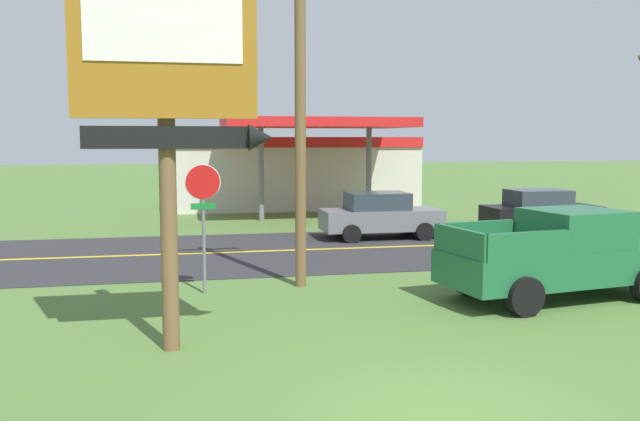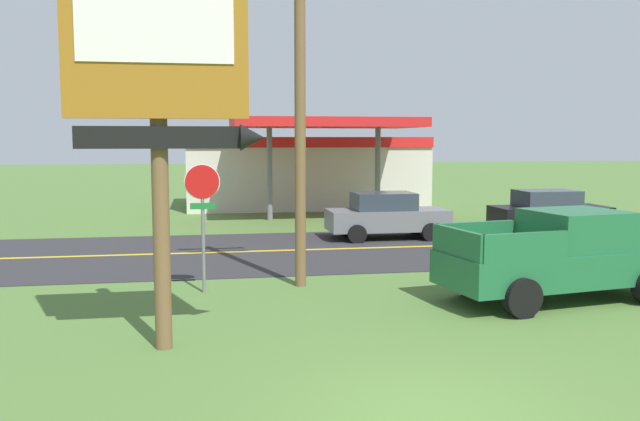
% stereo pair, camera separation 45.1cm
% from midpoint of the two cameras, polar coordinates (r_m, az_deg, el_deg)
% --- Properties ---
extents(ground_plane, '(180.00, 180.00, 0.00)m').
position_cam_midpoint_polar(ground_plane, '(9.14, 9.13, -16.64)').
color(ground_plane, '#4C7033').
extents(road_asphalt, '(140.00, 8.00, 0.02)m').
position_cam_midpoint_polar(road_asphalt, '(21.38, -3.32, -3.39)').
color(road_asphalt, '#2B2B2D').
rests_on(road_asphalt, ground).
extents(road_centre_line, '(126.00, 0.20, 0.01)m').
position_cam_midpoint_polar(road_centre_line, '(21.38, -3.32, -3.36)').
color(road_centre_line, gold).
rests_on(road_centre_line, road_asphalt).
extents(motel_sign, '(3.16, 0.54, 6.69)m').
position_cam_midpoint_polar(motel_sign, '(11.27, -13.74, 11.01)').
color(motel_sign, brown).
rests_on(motel_sign, ground).
extents(stop_sign, '(0.80, 0.08, 2.95)m').
position_cam_midpoint_polar(stop_sign, '(15.51, -10.62, 0.45)').
color(stop_sign, slate).
rests_on(stop_sign, ground).
extents(utility_pole, '(2.07, 0.26, 8.61)m').
position_cam_midpoint_polar(utility_pole, '(16.02, -2.49, 10.03)').
color(utility_pole, brown).
rests_on(utility_pole, ground).
extents(gas_station, '(12.00, 11.50, 4.40)m').
position_cam_midpoint_polar(gas_station, '(35.17, -2.53, 3.49)').
color(gas_station, beige).
rests_on(gas_station, ground).
extents(pickup_green_parked_on_lawn, '(5.45, 2.86, 1.96)m').
position_cam_midpoint_polar(pickup_green_parked_on_lawn, '(15.75, 18.76, -3.59)').
color(pickup_green_parked_on_lawn, '#1E6038').
rests_on(pickup_green_parked_on_lawn, ground).
extents(car_grey_near_lane, '(4.20, 2.00, 1.64)m').
position_cam_midpoint_polar(car_grey_near_lane, '(23.97, 4.54, -0.39)').
color(car_grey_near_lane, slate).
rests_on(car_grey_near_lane, ground).
extents(car_black_mid_lane, '(4.20, 2.00, 1.64)m').
position_cam_midpoint_polar(car_black_mid_lane, '(26.36, 17.57, -0.07)').
color(car_black_mid_lane, black).
rests_on(car_black_mid_lane, ground).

